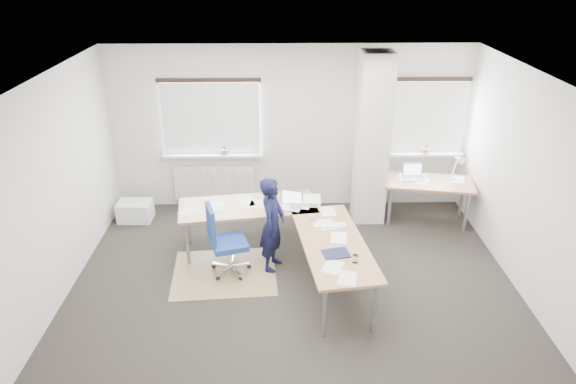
{
  "coord_description": "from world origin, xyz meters",
  "views": [
    {
      "loc": [
        -0.18,
        -5.73,
        4.15
      ],
      "look_at": [
        -0.06,
        0.9,
        0.99
      ],
      "focal_mm": 32.0,
      "sensor_mm": 36.0,
      "label": 1
    }
  ],
  "objects_px": {
    "desk_main": "(291,224)",
    "person": "(272,224)",
    "task_chair": "(227,254)",
    "desk_side": "(429,184)"
  },
  "relations": [
    {
      "from": "desk_side",
      "to": "desk_main",
      "type": "bearing_deg",
      "value": -139.96
    },
    {
      "from": "desk_main",
      "to": "task_chair",
      "type": "height_order",
      "value": "task_chair"
    },
    {
      "from": "desk_main",
      "to": "person",
      "type": "bearing_deg",
      "value": 173.49
    },
    {
      "from": "desk_main",
      "to": "task_chair",
      "type": "xyz_separation_m",
      "value": [
        -0.89,
        -0.13,
        -0.4
      ]
    },
    {
      "from": "desk_side",
      "to": "person",
      "type": "height_order",
      "value": "person"
    },
    {
      "from": "desk_main",
      "to": "person",
      "type": "height_order",
      "value": "person"
    },
    {
      "from": "person",
      "to": "desk_main",
      "type": "bearing_deg",
      "value": -72.2
    },
    {
      "from": "desk_main",
      "to": "person",
      "type": "distance_m",
      "value": 0.25
    },
    {
      "from": "task_chair",
      "to": "desk_main",
      "type": "bearing_deg",
      "value": -8.38
    },
    {
      "from": "desk_side",
      "to": "task_chair",
      "type": "xyz_separation_m",
      "value": [
        -3.18,
        -1.45,
        -0.39
      ]
    }
  ]
}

